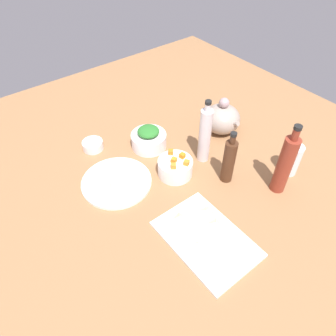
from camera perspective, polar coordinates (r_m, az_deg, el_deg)
name	(u,v)px	position (r cm, az deg, el deg)	size (l,w,h in cm)	color
tabletop	(168,180)	(118.96, 0.00, -2.24)	(190.00, 190.00, 3.00)	#936641
cutting_board	(206,239)	(101.32, 6.89, -12.58)	(31.25, 21.07, 1.00)	silver
plate_tofu	(117,182)	(117.03, -9.26, -2.51)	(25.53, 25.53, 1.20)	white
bowl_greens	(149,140)	(129.31, -3.48, 4.99)	(14.27, 14.27, 6.17)	white
bowl_carrots	(175,167)	(117.26, 1.21, 0.18)	(12.93, 12.93, 6.47)	white
bowl_small_side	(93,145)	(132.36, -13.42, 4.03)	(8.28, 8.28, 3.63)	white
teapot	(222,118)	(137.55, 9.73, 8.81)	(16.96, 15.33, 16.15)	#A29186
bottle_0	(204,135)	(118.94, 6.55, 6.02)	(4.61, 4.61, 26.46)	silver
bottle_1	(285,164)	(112.74, 20.37, 0.65)	(5.17, 5.17, 27.87)	maroon
bottle_2	(229,161)	(113.09, 10.94, 1.30)	(4.41, 4.41, 21.51)	#482918
drinking_glass_0	(292,160)	(124.49, 21.48, 1.43)	(6.03, 6.03, 12.38)	white
carrot_cube_0	(186,163)	(113.11, 3.36, 0.97)	(1.80, 1.80, 1.80)	orange
carrot_cube_1	(173,166)	(111.68, 1.00, 0.36)	(1.80, 1.80, 1.80)	orange
carrot_cube_2	(182,155)	(116.02, 2.49, 2.35)	(1.80, 1.80, 1.80)	orange
carrot_cube_3	(171,152)	(117.17, 0.51, 2.90)	(1.80, 1.80, 1.80)	orange
carrot_cube_4	(174,160)	(113.87, 1.10, 1.41)	(1.80, 1.80, 1.80)	orange
chopped_greens_mound	(148,131)	(126.38, -3.57, 6.64)	(8.79, 8.67, 3.26)	#2B732B
tofu_cube_0	(113,171)	(118.94, -9.91, -0.49)	(2.20, 2.20, 2.20)	white
tofu_cube_1	(123,175)	(116.64, -8.15, -1.33)	(2.20, 2.20, 2.20)	silver
tofu_cube_2	(126,183)	(113.71, -7.58, -2.76)	(2.20, 2.20, 2.20)	white
tofu_cube_3	(115,190)	(112.02, -9.57, -4.00)	(2.20, 2.20, 2.20)	#EFE5CF
tofu_cube_4	(108,184)	(114.57, -10.75, -2.82)	(2.20, 2.20, 2.20)	#F1F1C9
tofu_cube_5	(106,176)	(117.47, -11.22, -1.44)	(2.20, 2.20, 2.20)	white
dumpling_0	(207,212)	(105.47, 6.97, -7.89)	(5.46, 5.05, 2.13)	beige
dumpling_1	(215,224)	(102.55, 8.57, -10.06)	(5.65, 5.09, 2.61)	beige
dumpling_2	(180,218)	(103.42, 2.24, -8.96)	(4.55, 4.48, 2.08)	beige
dumpling_3	(197,245)	(98.05, 5.25, -13.67)	(4.30, 3.95, 2.03)	beige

